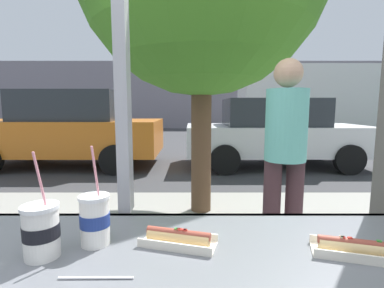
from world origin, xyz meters
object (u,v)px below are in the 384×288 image
Objects in this scene: soda_cup_left at (42,230)px; hotdog_tray_near at (362,249)px; parked_car_orange at (71,129)px; parked_car_white at (275,132)px; box_truck at (320,101)px; hotdog_tray_far at (179,238)px; soda_cup_right at (96,219)px; pedestrian at (286,149)px.

hotdog_tray_near is (0.93, 0.00, -0.06)m from soda_cup_left.
parked_car_white is at bearing -0.00° from parked_car_orange.
box_truck is at bearing 33.44° from parked_car_orange.
hotdog_tray_near is 0.07× the size of parked_car_orange.
hotdog_tray_far is 0.06× the size of parked_car_white.
parked_car_orange reaches higher than soda_cup_left.
parked_car_white is (2.02, 5.92, -0.18)m from hotdog_tray_far.
soda_cup_right is at bearing -111.10° from parked_car_white.
soda_cup_right is at bearing 178.88° from hotdog_tray_far.
soda_cup_left is at bearing -117.21° from box_truck.
box_truck is at bearing 63.14° from soda_cup_right.
box_truck reaches higher than soda_cup_right.
pedestrian reaches higher than hotdog_tray_far.
soda_cup_right reaches higher than soda_cup_left.
parked_car_orange is 1.02× the size of parked_car_white.
soda_cup_left is 1.09× the size of hotdog_tray_near.
soda_cup_left is at bearing -169.56° from hotdog_tray_far.
parked_car_white is at bearing 68.08° from soda_cup_left.
box_truck reaches higher than parked_car_orange.
hotdog_tray_near is at bearing -99.64° from pedestrian.
soda_cup_right is 12.90m from box_truck.
soda_cup_left is 1.85m from pedestrian.
parked_car_white is 2.60× the size of pedestrian.
pedestrian is at bearing 50.73° from soda_cup_left.
pedestrian is (-1.24, -4.56, 0.26)m from parked_car_white.
soda_cup_left is at bearing -67.39° from parked_car_orange.
parked_car_white is (2.28, 5.92, -0.24)m from soda_cup_right.
parked_car_orange is 10.15m from box_truck.
box_truck reaches higher than hotdog_tray_near.
pedestrian reaches higher than parked_car_white.
parked_car_white is at bearing 74.79° from pedestrian.
hotdog_tray_near is 12.63m from box_truck.
soda_cup_left is 1.23× the size of hotdog_tray_far.
parked_car_white reaches higher than soda_cup_left.
box_truck is (8.45, 5.58, 0.78)m from parked_car_orange.
parked_car_white reaches higher than hotdog_tray_far.
soda_cup_left is 0.07× the size of parked_car_orange.
parked_car_orange is at bearing -146.56° from box_truck.
pedestrian is (3.67, -4.56, 0.18)m from parked_car_orange.
soda_cup_left is 0.07× the size of parked_car_white.
hotdog_tray_near is 0.18× the size of pedestrian.
hotdog_tray_far is 0.04× the size of box_truck.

